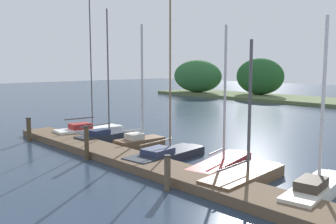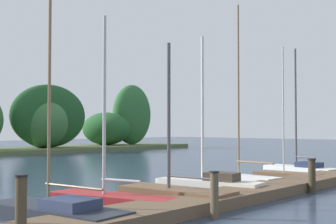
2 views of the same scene
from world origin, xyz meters
TOP-DOWN VIEW (x-y plane):
  - dock_pier at (0.00, 9.96)m, footprint 27.53×1.80m
  - sailboat_0 at (-11.14, 12.15)m, footprint 1.69×4.35m
  - sailboat_1 at (-9.02, 11.99)m, footprint 1.28×3.92m
  - sailboat_2 at (-6.44, 12.38)m, footprint 1.25×2.85m
  - sailboat_3 at (-3.52, 11.58)m, footprint 1.76×4.59m
  - sailboat_4 at (-0.99, 12.43)m, footprint 2.05×4.52m
  - sailboat_5 at (0.92, 11.44)m, footprint 1.60×4.30m
  - sailboat_6 at (3.40, 11.86)m, footprint 1.55×4.36m
  - mooring_piling_0 at (-11.98, 8.71)m, footprint 0.29×0.29m
  - mooring_piling_1 at (-6.02, 8.89)m, footprint 0.24×0.24m
  - mooring_piling_2 at (-0.43, 8.72)m, footprint 0.25×0.25m

SIDE VIEW (x-z plane):
  - dock_pier at x=0.00m, z-range 0.00..0.35m
  - sailboat_4 at x=-0.99m, z-range -2.69..3.25m
  - sailboat_5 at x=0.92m, z-range -2.32..2.90m
  - sailboat_3 at x=-3.52m, z-range -3.36..3.95m
  - sailboat_0 at x=-11.14m, z-range -3.80..4.48m
  - sailboat_1 at x=-9.02m, z-range -3.35..4.04m
  - sailboat_6 at x=3.40m, z-range -2.58..3.29m
  - sailboat_2 at x=-6.44m, z-range -2.76..3.61m
  - mooring_piling_2 at x=-0.43m, z-range 0.01..1.26m
  - mooring_piling_0 at x=-11.98m, z-range 0.01..1.34m
  - mooring_piling_1 at x=-6.02m, z-range 0.01..1.58m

